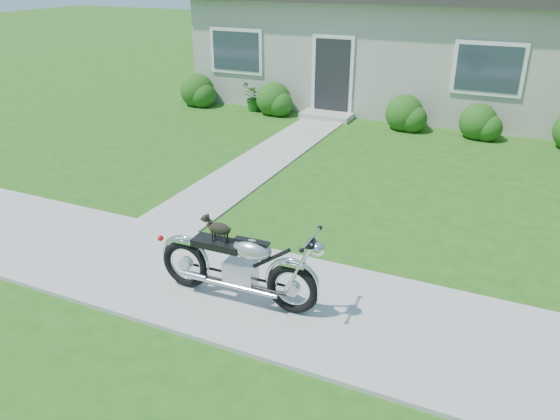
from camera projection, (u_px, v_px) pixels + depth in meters
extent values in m
plane|color=#235114|center=(209.00, 280.00, 7.45)|extent=(80.00, 80.00, 0.00)
cube|color=#9E9B93|center=(209.00, 278.00, 7.44)|extent=(24.00, 2.20, 0.04)
cube|color=#9E9B93|center=(270.00, 156.00, 12.15)|extent=(1.20, 8.00, 0.03)
cube|color=#B0AC9F|center=(412.00, 50.00, 16.75)|extent=(12.00, 6.00, 3.00)
cube|color=black|center=(332.00, 78.00, 15.00)|extent=(1.00, 0.06, 2.10)
cube|color=#9E9B93|center=(326.00, 116.00, 15.12)|extent=(1.40, 0.70, 0.16)
cube|color=#2D3847|center=(236.00, 51.00, 15.92)|extent=(1.70, 0.05, 1.30)
cube|color=#2D3847|center=(488.00, 69.00, 13.25)|extent=(1.70, 0.05, 1.30)
sphere|color=#204F14|center=(273.00, 99.00, 15.48)|extent=(0.98, 0.98, 0.98)
sphere|color=#204F14|center=(404.00, 113.00, 14.05)|extent=(0.97, 0.97, 0.97)
sphere|color=#204F14|center=(197.00, 91.00, 16.45)|extent=(1.03, 1.03, 1.03)
sphere|color=#204F14|center=(478.00, 122.00, 13.36)|extent=(0.91, 0.91, 0.91)
imported|color=#1B5416|center=(254.00, 97.00, 15.77)|extent=(0.70, 0.79, 0.81)
imported|color=#315D19|center=(404.00, 113.00, 14.10)|extent=(0.65, 0.65, 0.82)
torus|color=black|center=(293.00, 288.00, 6.56)|extent=(0.67, 0.13, 0.67)
torus|color=black|center=(186.00, 264.00, 7.10)|extent=(0.67, 0.13, 0.67)
cube|color=#AFB0B4|center=(241.00, 273.00, 6.79)|extent=(0.41, 0.25, 0.30)
ellipsoid|color=#AFB0B4|center=(252.00, 249.00, 6.58)|extent=(0.52, 0.30, 0.26)
cube|color=black|center=(218.00, 244.00, 6.76)|extent=(0.66, 0.28, 0.09)
cube|color=silver|center=(293.00, 264.00, 6.42)|extent=(0.30, 0.15, 0.03)
cube|color=silver|center=(184.00, 241.00, 6.96)|extent=(0.30, 0.15, 0.03)
cylinder|color=silver|center=(311.00, 239.00, 6.19)|extent=(0.05, 0.60, 0.03)
sphere|color=silver|center=(317.00, 249.00, 6.21)|extent=(0.17, 0.17, 0.17)
cylinder|color=silver|center=(236.00, 287.00, 6.74)|extent=(1.10, 0.09, 0.06)
ellipsoid|color=black|center=(219.00, 229.00, 6.66)|extent=(0.30, 0.15, 0.16)
sphere|color=black|center=(206.00, 218.00, 6.68)|extent=(0.10, 0.10, 0.10)
cylinder|color=black|center=(215.00, 234.00, 6.76)|extent=(0.03, 0.03, 0.12)
cylinder|color=black|center=(212.00, 236.00, 6.70)|extent=(0.03, 0.03, 0.12)
cylinder|color=black|center=(227.00, 237.00, 6.70)|extent=(0.03, 0.03, 0.12)
cylinder|color=black|center=(225.00, 239.00, 6.64)|extent=(0.03, 0.03, 0.12)
torus|color=#D03779|center=(209.00, 222.00, 6.68)|extent=(0.05, 0.08, 0.08)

